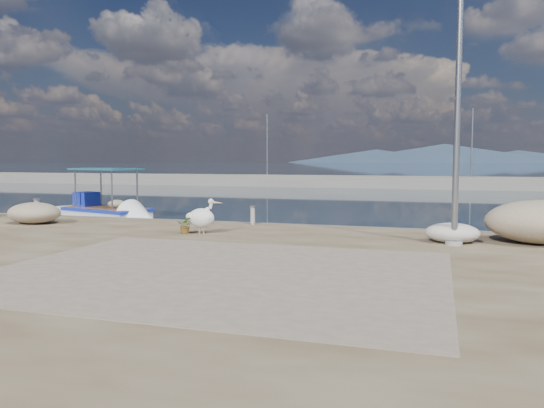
{
  "coord_description": "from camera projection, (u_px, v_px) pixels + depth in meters",
  "views": [
    {
      "loc": [
        5.23,
        -12.7,
        2.73
      ],
      "look_at": [
        0.0,
        3.8,
        1.3
      ],
      "focal_mm": 35.0,
      "sensor_mm": 36.0,
      "label": 1
    }
  ],
  "objects": [
    {
      "name": "quay",
      "position": [
        80.0,
        322.0,
        8.15
      ],
      "size": [
        44.0,
        22.0,
        0.5
      ],
      "primitive_type": "cube",
      "color": "#4D3821",
      "rests_on": "ground"
    },
    {
      "name": "net_pile_c",
      "position": [
        544.0,
        222.0,
        14.14
      ],
      "size": [
        2.99,
        2.13,
        1.17
      ],
      "primitive_type": "ellipsoid",
      "color": "#BFAA8E",
      "rests_on": "quay"
    },
    {
      "name": "bollard_near",
      "position": [
        253.0,
        214.0,
        18.46
      ],
      "size": [
        0.22,
        0.22,
        0.66
      ],
      "color": "gray",
      "rests_on": "quay"
    },
    {
      "name": "ground",
      "position": [
        228.0,
        265.0,
        13.87
      ],
      "size": [
        1400.0,
        1400.0,
        0.0
      ],
      "primitive_type": "plane",
      "color": "#162635",
      "rests_on": "ground"
    },
    {
      "name": "pelican",
      "position": [
        202.0,
        217.0,
        16.05
      ],
      "size": [
        1.13,
        0.7,
        1.08
      ],
      "rotation": [
        0.0,
        0.0,
        0.26
      ],
      "color": "tan",
      "rests_on": "quay"
    },
    {
      "name": "lamp_post",
      "position": [
        457.0,
        119.0,
        13.74
      ],
      "size": [
        0.44,
        0.96,
        7.0
      ],
      "color": "gray",
      "rests_on": "quay"
    },
    {
      "name": "potted_plant",
      "position": [
        186.0,
        225.0,
        16.09
      ],
      "size": [
        0.54,
        0.49,
        0.52
      ],
      "primitive_type": "imported",
      "rotation": [
        0.0,
        0.0,
        0.21
      ],
      "color": "#33722D",
      "rests_on": "quay"
    },
    {
      "name": "boat_left",
      "position": [
        106.0,
        215.0,
        24.33
      ],
      "size": [
        6.05,
        3.42,
        2.77
      ],
      "rotation": [
        0.0,
        0.0,
        -0.28
      ],
      "color": "white",
      "rests_on": "ground"
    },
    {
      "name": "quay_patch",
      "position": [
        217.0,
        271.0,
        10.68
      ],
      "size": [
        9.0,
        7.0,
        0.01
      ],
      "primitive_type": "cube",
      "color": "gray",
      "rests_on": "quay"
    },
    {
      "name": "bollard_far",
      "position": [
        37.0,
        207.0,
        20.67
      ],
      "size": [
        0.25,
        0.25,
        0.75
      ],
      "color": "gray",
      "rests_on": "quay"
    },
    {
      "name": "net_pile_d",
      "position": [
        452.0,
        233.0,
        14.35
      ],
      "size": [
        1.44,
        1.08,
        0.54
      ],
      "primitive_type": "ellipsoid",
      "color": "silver",
      "rests_on": "quay"
    },
    {
      "name": "mountains",
      "position": [
        440.0,
        154.0,
        629.28
      ],
      "size": [
        370.0,
        280.0,
        22.0
      ],
      "color": "#28384C",
      "rests_on": "ground"
    },
    {
      "name": "net_pile_b",
      "position": [
        34.0,
        213.0,
        18.7
      ],
      "size": [
        1.93,
        1.5,
        0.75
      ],
      "primitive_type": "ellipsoid",
      "color": "#BFAA8E",
      "rests_on": "quay"
    },
    {
      "name": "breakwater",
      "position": [
        384.0,
        182.0,
        51.82
      ],
      "size": [
        120.0,
        2.2,
        7.5
      ],
      "color": "gray",
      "rests_on": "ground"
    }
  ]
}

